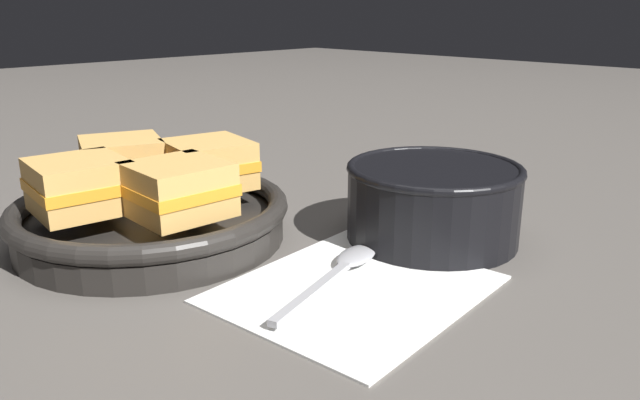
# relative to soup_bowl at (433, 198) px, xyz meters

# --- Properties ---
(ground_plane) EXTENTS (4.00, 4.00, 0.00)m
(ground_plane) POSITION_rel_soup_bowl_xyz_m (-0.10, 0.05, -0.04)
(ground_plane) COLOR #56514C
(napkin) EXTENTS (0.21, 0.19, 0.00)m
(napkin) POSITION_rel_soup_bowl_xyz_m (-0.13, -0.02, -0.04)
(napkin) COLOR white
(napkin) RESTS_ON ground_plane
(soup_bowl) EXTENTS (0.16, 0.16, 0.07)m
(soup_bowl) POSITION_rel_soup_bowl_xyz_m (0.00, 0.00, 0.00)
(soup_bowl) COLOR black
(soup_bowl) RESTS_ON ground_plane
(spoon) EXTENTS (0.17, 0.06, 0.01)m
(spoon) POSITION_rel_soup_bowl_xyz_m (-0.11, 0.01, -0.03)
(spoon) COLOR #9E9EA3
(spoon) RESTS_ON napkin
(skillet) EXTENTS (0.26, 0.26, 0.04)m
(skillet) POSITION_rel_soup_bowl_xyz_m (-0.19, 0.19, -0.02)
(skillet) COLOR black
(skillet) RESTS_ON ground_plane
(sandwich_near_left) EXTENTS (0.10, 0.10, 0.05)m
(sandwich_near_left) POSITION_rel_soup_bowl_xyz_m (-0.18, 0.25, 0.02)
(sandwich_near_left) COLOR tan
(sandwich_near_left) RESTS_ON skillet
(sandwich_near_right) EXTENTS (0.09, 0.09, 0.05)m
(sandwich_near_right) POSITION_rel_soup_bowl_xyz_m (-0.25, 0.20, 0.02)
(sandwich_near_right) COLOR tan
(sandwich_near_right) RESTS_ON skillet
(sandwich_far_left) EXTENTS (0.08, 0.08, 0.05)m
(sandwich_far_left) POSITION_rel_soup_bowl_xyz_m (-0.19, 0.13, 0.02)
(sandwich_far_left) COLOR tan
(sandwich_far_left) RESTS_ON skillet
(sandwich_far_right) EXTENTS (0.09, 0.09, 0.05)m
(sandwich_far_right) POSITION_rel_soup_bowl_xyz_m (-0.12, 0.18, 0.02)
(sandwich_far_right) COLOR tan
(sandwich_far_right) RESTS_ON skillet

